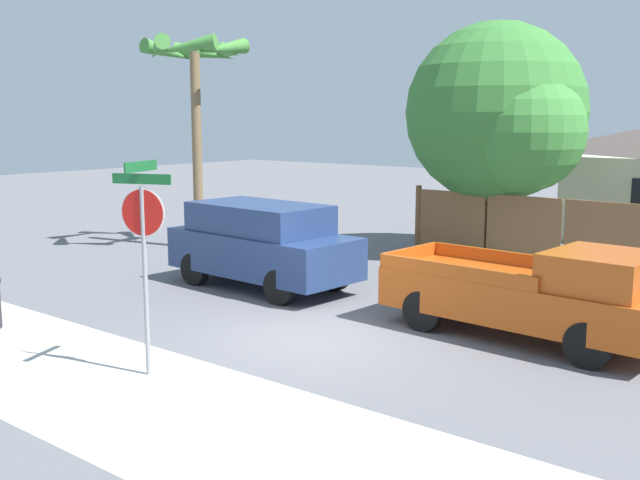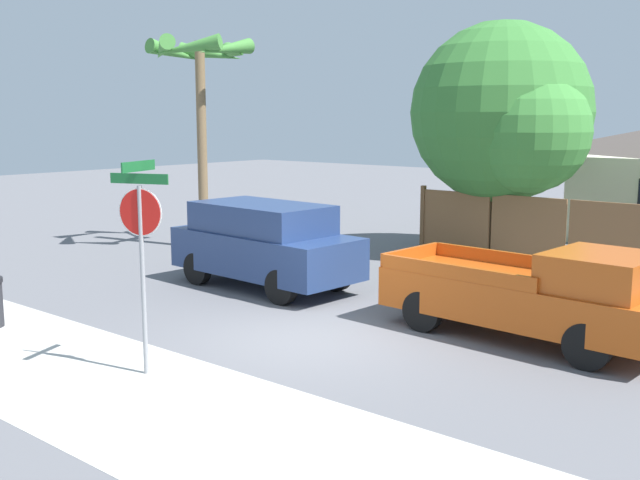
# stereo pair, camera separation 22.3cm
# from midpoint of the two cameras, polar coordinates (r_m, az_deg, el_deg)

# --- Properties ---
(ground_plane) EXTENTS (80.00, 80.00, 0.00)m
(ground_plane) POSITION_cam_midpoint_polar(r_m,az_deg,el_deg) (13.14, -0.34, -7.54)
(ground_plane) COLOR slate
(sidewalk_strip) EXTENTS (36.00, 3.20, 0.01)m
(sidewalk_strip) POSITION_cam_midpoint_polar(r_m,az_deg,el_deg) (10.79, -13.03, -11.59)
(sidewalk_strip) COLOR beige
(sidewalk_strip) RESTS_ON ground
(oak_tree) EXTENTS (5.19, 4.94, 6.42)m
(oak_tree) POSITION_cam_midpoint_polar(r_m,az_deg,el_deg) (21.16, 14.32, 9.10)
(oak_tree) COLOR brown
(oak_tree) RESTS_ON ground
(palm_tree) EXTENTS (2.96, 3.17, 6.04)m
(palm_tree) POSITION_cam_midpoint_polar(r_m,az_deg,el_deg) (22.13, -8.83, 12.82)
(palm_tree) COLOR brown
(palm_tree) RESTS_ON ground
(red_suv) EXTENTS (4.59, 2.19, 1.91)m
(red_suv) POSITION_cam_midpoint_polar(r_m,az_deg,el_deg) (16.86, -3.87, -0.21)
(red_suv) COLOR navy
(red_suv) RESTS_ON ground
(orange_pickup) EXTENTS (5.02, 2.14, 1.67)m
(orange_pickup) POSITION_cam_midpoint_polar(r_m,az_deg,el_deg) (13.35, 16.58, -4.00)
(orange_pickup) COLOR #B74C14
(orange_pickup) RESTS_ON ground
(stop_sign) EXTENTS (0.89, 0.81, 3.19)m
(stop_sign) POSITION_cam_midpoint_polar(r_m,az_deg,el_deg) (11.20, -12.92, 0.66)
(stop_sign) COLOR gray
(stop_sign) RESTS_ON ground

